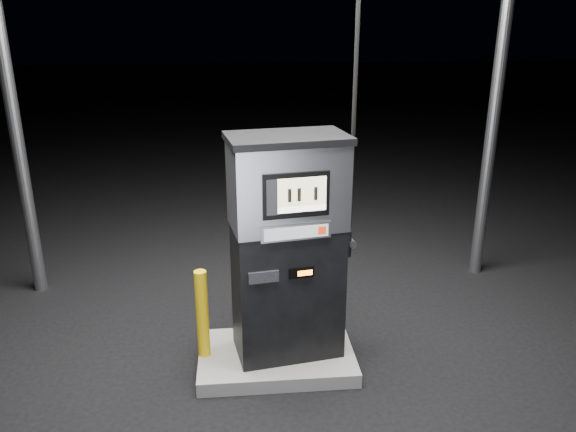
{
  "coord_description": "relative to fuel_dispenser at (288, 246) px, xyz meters",
  "views": [
    {
      "loc": [
        -0.35,
        -5.01,
        3.44
      ],
      "look_at": [
        0.12,
        0.0,
        1.64
      ],
      "focal_mm": 35.0,
      "sensor_mm": 36.0,
      "label": 1
    }
  ],
  "objects": [
    {
      "name": "fuel_dispenser",
      "position": [
        0.0,
        0.0,
        0.0
      ],
      "size": [
        1.29,
        0.84,
        4.7
      ],
      "rotation": [
        0.0,
        0.0,
        0.16
      ],
      "color": "black",
      "rests_on": "pump_island"
    },
    {
      "name": "bollard_right",
      "position": [
        0.44,
        -0.13,
        -0.76
      ],
      "size": [
        0.12,
        0.12,
        0.81
      ],
      "primitive_type": "cylinder",
      "rotation": [
        0.0,
        0.0,
        0.13
      ],
      "color": "yellow",
      "rests_on": "pump_island"
    },
    {
      "name": "ground",
      "position": [
        -0.13,
        -0.04,
        -1.31
      ],
      "size": [
        80.0,
        80.0,
        0.0
      ],
      "primitive_type": "plane",
      "color": "black",
      "rests_on": "ground"
    },
    {
      "name": "pump_island",
      "position": [
        -0.13,
        -0.04,
        -1.24
      ],
      "size": [
        1.6,
        1.0,
        0.15
      ],
      "primitive_type": "cube",
      "color": "slate",
      "rests_on": "ground"
    },
    {
      "name": "bollard_left",
      "position": [
        -0.87,
        -0.02,
        -0.69
      ],
      "size": [
        0.16,
        0.16,
        0.94
      ],
      "primitive_type": "cylinder",
      "rotation": [
        0.0,
        0.0,
        -0.32
      ],
      "color": "yellow",
      "rests_on": "pump_island"
    }
  ]
}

